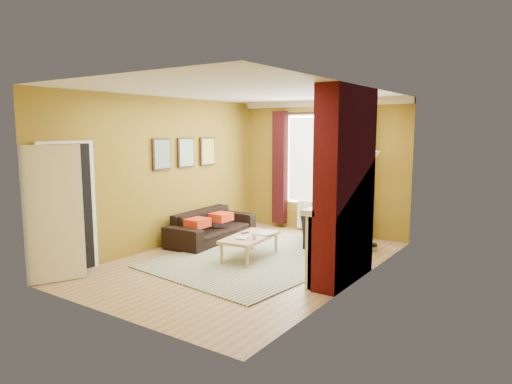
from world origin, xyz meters
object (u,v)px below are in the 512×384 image
sofa (212,226)px  wicker_stool (312,226)px  coffee_table (250,238)px  floor_lamp (373,171)px  armchair (333,229)px

sofa → wicker_stool: size_ratio=4.29×
coffee_table → floor_lamp: floor_lamp is taller
coffee_table → wicker_stool: size_ratio=2.57×
wicker_stool → armchair: bearing=-34.7°
sofa → armchair: bearing=-72.8°
sofa → armchair: armchair is taller
sofa → floor_lamp: size_ratio=1.16×
sofa → armchair: (2.22, 0.86, 0.05)m
wicker_stool → coffee_table: bearing=-95.9°
armchair → wicker_stool: bearing=-52.1°
coffee_table → wicker_stool: bearing=77.6°
wicker_stool → floor_lamp: bearing=3.7°
floor_lamp → sofa: bearing=-153.0°
armchair → floor_lamp: size_ratio=0.60×
coffee_table → wicker_stool: 1.95m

